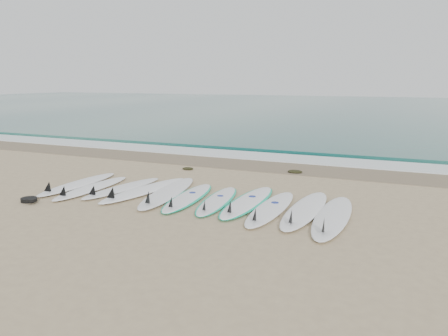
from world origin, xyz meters
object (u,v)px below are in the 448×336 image
at_px(surfboard_0, 77,184).
at_px(surfboard_5, 188,197).
at_px(leash_coil, 29,200).
at_px(surfboard_10, 332,217).

bearing_deg(surfboard_0, surfboard_5, -0.02).
height_order(surfboard_0, leash_coil, surfboard_0).
xyz_separation_m(surfboard_10, leash_coil, (-5.97, -1.29, -0.01)).
height_order(surfboard_0, surfboard_10, surfboard_10).
xyz_separation_m(surfboard_0, surfboard_10, (6.01, -0.16, 0.01)).
bearing_deg(surfboard_0, leash_coil, -88.72).
distance_m(surfboard_5, leash_coil, 3.27).
bearing_deg(leash_coil, surfboard_5, 26.70).
xyz_separation_m(surfboard_0, surfboard_5, (2.96, 0.02, -0.01)).
bearing_deg(surfboard_5, surfboard_0, 174.13).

